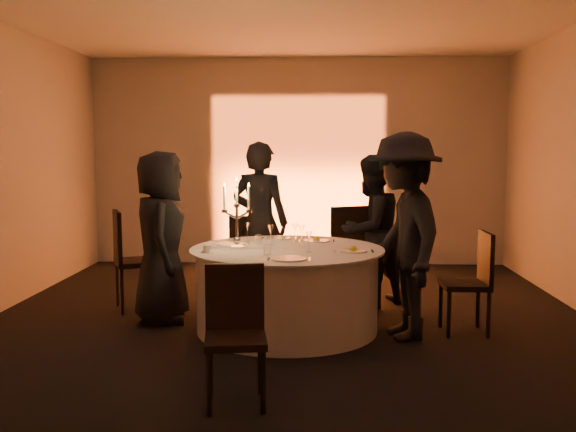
{
  "coord_description": "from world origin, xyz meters",
  "views": [
    {
      "loc": [
        0.27,
        -5.87,
        1.69
      ],
      "look_at": [
        0.0,
        0.2,
        1.05
      ],
      "focal_mm": 40.0,
      "sensor_mm": 36.0,
      "label": 1
    }
  ],
  "objects_px": {
    "banquet_table": "(287,289)",
    "guest_left": "(161,237)",
    "guest_right": "(404,236)",
    "chair_back_right": "(346,247)",
    "guest_back_left": "(260,222)",
    "coffee_cup": "(207,249)",
    "chair_front": "(235,326)",
    "guest_back_right": "(371,231)",
    "candelabra": "(237,223)",
    "chair_left": "(130,254)",
    "chair_back_left": "(250,250)",
    "chair_right": "(473,277)"
  },
  "relations": [
    {
      "from": "banquet_table",
      "to": "guest_left",
      "type": "xyz_separation_m",
      "value": [
        -1.24,
        0.24,
        0.45
      ]
    },
    {
      "from": "guest_right",
      "to": "chair_back_right",
      "type": "bearing_deg",
      "value": -173.32
    },
    {
      "from": "chair_back_right",
      "to": "guest_back_left",
      "type": "xyz_separation_m",
      "value": [
        -0.95,
        -0.1,
        0.28
      ]
    },
    {
      "from": "chair_back_right",
      "to": "guest_back_left",
      "type": "height_order",
      "value": "guest_back_left"
    },
    {
      "from": "banquet_table",
      "to": "coffee_cup",
      "type": "relative_size",
      "value": 16.36
    },
    {
      "from": "banquet_table",
      "to": "chair_front",
      "type": "height_order",
      "value": "chair_front"
    },
    {
      "from": "banquet_table",
      "to": "chair_back_right",
      "type": "bearing_deg",
      "value": 63.91
    },
    {
      "from": "guest_left",
      "to": "guest_back_right",
      "type": "distance_m",
      "value": 2.21
    },
    {
      "from": "candelabra",
      "to": "chair_front",
      "type": "bearing_deg",
      "value": -83.44
    },
    {
      "from": "chair_front",
      "to": "guest_back_right",
      "type": "distance_m",
      "value": 2.9
    },
    {
      "from": "chair_back_right",
      "to": "coffee_cup",
      "type": "height_order",
      "value": "chair_back_right"
    },
    {
      "from": "guest_back_right",
      "to": "chair_left",
      "type": "bearing_deg",
      "value": -35.69
    },
    {
      "from": "chair_back_left",
      "to": "guest_left",
      "type": "relative_size",
      "value": 0.56
    },
    {
      "from": "banquet_table",
      "to": "chair_front",
      "type": "xyz_separation_m",
      "value": [
        -0.27,
        -1.71,
        0.13
      ]
    },
    {
      "from": "guest_back_right",
      "to": "chair_right",
      "type": "bearing_deg",
      "value": 88.99
    },
    {
      "from": "chair_back_left",
      "to": "chair_back_right",
      "type": "xyz_separation_m",
      "value": [
        1.1,
        -0.24,
        0.08
      ]
    },
    {
      "from": "banquet_table",
      "to": "guest_left",
      "type": "height_order",
      "value": "guest_left"
    },
    {
      "from": "guest_back_right",
      "to": "candelabra",
      "type": "bearing_deg",
      "value": -6.08
    },
    {
      "from": "banquet_table",
      "to": "guest_right",
      "type": "height_order",
      "value": "guest_right"
    },
    {
      "from": "banquet_table",
      "to": "chair_back_left",
      "type": "xyz_separation_m",
      "value": [
        -0.5,
        1.46,
        0.14
      ]
    },
    {
      "from": "chair_left",
      "to": "chair_back_right",
      "type": "relative_size",
      "value": 0.99
    },
    {
      "from": "guest_back_right",
      "to": "guest_right",
      "type": "bearing_deg",
      "value": 57.44
    },
    {
      "from": "chair_left",
      "to": "chair_back_right",
      "type": "xyz_separation_m",
      "value": [
        2.28,
        0.55,
        0.01
      ]
    },
    {
      "from": "candelabra",
      "to": "guest_back_right",
      "type": "bearing_deg",
      "value": 35.92
    },
    {
      "from": "chair_left",
      "to": "chair_back_right",
      "type": "height_order",
      "value": "chair_back_right"
    },
    {
      "from": "banquet_table",
      "to": "chair_back_right",
      "type": "height_order",
      "value": "chair_back_right"
    },
    {
      "from": "chair_back_left",
      "to": "guest_right",
      "type": "relative_size",
      "value": 0.5
    },
    {
      "from": "banquet_table",
      "to": "guest_back_right",
      "type": "distance_m",
      "value": 1.35
    },
    {
      "from": "banquet_table",
      "to": "chair_back_left",
      "type": "bearing_deg",
      "value": 109.01
    },
    {
      "from": "chair_back_right",
      "to": "guest_back_right",
      "type": "bearing_deg",
      "value": 109.78
    },
    {
      "from": "chair_front",
      "to": "guest_back_left",
      "type": "bearing_deg",
      "value": 83.47
    },
    {
      "from": "guest_right",
      "to": "coffee_cup",
      "type": "relative_size",
      "value": 16.7
    },
    {
      "from": "chair_right",
      "to": "chair_front",
      "type": "xyz_separation_m",
      "value": [
        -1.98,
        -1.68,
        -0.01
      ]
    },
    {
      "from": "chair_back_left",
      "to": "guest_back_left",
      "type": "distance_m",
      "value": 0.52
    },
    {
      "from": "chair_front",
      "to": "guest_back_left",
      "type": "xyz_separation_m",
      "value": [
        -0.08,
        2.84,
        0.37
      ]
    },
    {
      "from": "chair_left",
      "to": "guest_back_right",
      "type": "relative_size",
      "value": 0.64
    },
    {
      "from": "chair_left",
      "to": "banquet_table",
      "type": "bearing_deg",
      "value": -135.5
    },
    {
      "from": "guest_back_right",
      "to": "guest_right",
      "type": "xyz_separation_m",
      "value": [
        0.19,
        -1.15,
        0.1
      ]
    },
    {
      "from": "chair_front",
      "to": "guest_right",
      "type": "xyz_separation_m",
      "value": [
        1.31,
        1.51,
        0.41
      ]
    },
    {
      "from": "chair_left",
      "to": "coffee_cup",
      "type": "height_order",
      "value": "chair_left"
    },
    {
      "from": "chair_front",
      "to": "guest_left",
      "type": "distance_m",
      "value": 2.21
    },
    {
      "from": "guest_left",
      "to": "guest_back_right",
      "type": "height_order",
      "value": "guest_left"
    },
    {
      "from": "chair_left",
      "to": "candelabra",
      "type": "bearing_deg",
      "value": -142.87
    },
    {
      "from": "chair_back_right",
      "to": "chair_front",
      "type": "xyz_separation_m",
      "value": [
        -0.87,
        -2.93,
        -0.09
      ]
    },
    {
      "from": "guest_back_right",
      "to": "guest_left",
      "type": "bearing_deg",
      "value": -23.41
    },
    {
      "from": "chair_left",
      "to": "chair_right",
      "type": "distance_m",
      "value": 3.46
    },
    {
      "from": "chair_left",
      "to": "guest_back_left",
      "type": "bearing_deg",
      "value": -94.78
    },
    {
      "from": "chair_right",
      "to": "guest_left",
      "type": "bearing_deg",
      "value": -96.59
    },
    {
      "from": "candelabra",
      "to": "chair_back_left",
      "type": "bearing_deg",
      "value": 91.47
    },
    {
      "from": "guest_back_right",
      "to": "guest_right",
      "type": "height_order",
      "value": "guest_right"
    }
  ]
}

